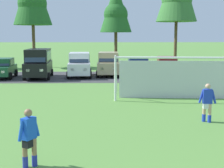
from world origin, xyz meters
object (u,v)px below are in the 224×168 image
at_px(soccer_goal, 180,77).
at_px(parked_car_slot_far_left, 2,68).
at_px(parked_car_slot_left, 39,63).
at_px(parked_car_slot_center_left, 80,64).
at_px(parked_car_slot_center_right, 138,67).
at_px(player_defender_far, 207,103).
at_px(parked_car_slot_center, 109,64).
at_px(parked_car_slot_right, 167,66).
at_px(player_midfield_center, 29,138).

height_order(soccer_goal, parked_car_slot_far_left, soccer_goal).
bearing_deg(parked_car_slot_left, parked_car_slot_center_left, 13.53).
bearing_deg(parked_car_slot_left, parked_car_slot_center_right, 6.06).
height_order(soccer_goal, player_defender_far, soccer_goal).
xyz_separation_m(soccer_goal, parked_car_slot_center_left, (-6.50, 10.82, -0.18)).
height_order(parked_car_slot_center_left, parked_car_slot_center, same).
bearing_deg(parked_car_slot_far_left, player_defender_far, -49.09).
relative_size(parked_car_slot_left, parked_car_slot_center_left, 1.05).
bearing_deg(parked_car_slot_center, soccer_goal, -71.50).
relative_size(parked_car_slot_center, parked_car_slot_center_right, 1.10).
xyz_separation_m(player_defender_far, parked_car_slot_center_left, (-6.47, 15.93, 0.29)).
relative_size(soccer_goal, parked_car_slot_left, 1.54).
height_order(parked_car_slot_far_left, parked_car_slot_right, same).
height_order(parked_car_slot_center, parked_car_slot_center_right, parked_car_slot_center).
bearing_deg(parked_car_slot_right, soccer_goal, -97.87).
height_order(parked_car_slot_center_right, parked_car_slot_right, same).
relative_size(soccer_goal, player_midfield_center, 4.61).
xyz_separation_m(parked_car_slot_center, parked_car_slot_right, (5.51, 0.28, -0.24)).
xyz_separation_m(player_midfield_center, parked_car_slot_far_left, (-6.72, 19.74, 0.05)).
height_order(parked_car_slot_left, parked_car_slot_center_left, parked_car_slot_left).
bearing_deg(parked_car_slot_center, player_defender_far, -77.03).
bearing_deg(soccer_goal, parked_car_slot_far_left, 142.65).
height_order(player_midfield_center, player_defender_far, same).
distance_m(soccer_goal, parked_car_slot_left, 14.13).
relative_size(parked_car_slot_far_left, parked_car_slot_center, 0.93).
relative_size(player_midfield_center, player_defender_far, 1.00).
height_order(parked_car_slot_far_left, parked_car_slot_center_right, same).
bearing_deg(parked_car_slot_far_left, parked_car_slot_center, 9.37).
xyz_separation_m(soccer_goal, parked_car_slot_center_right, (-1.21, 10.92, -0.42)).
relative_size(parked_car_slot_left, parked_car_slot_right, 1.14).
height_order(soccer_goal, parked_car_slot_center_right, soccer_goal).
distance_m(player_defender_far, parked_car_slot_center, 17.12).
distance_m(player_midfield_center, parked_car_slot_center, 21.43).
distance_m(parked_car_slot_center_right, parked_car_slot_right, 3.00).
xyz_separation_m(player_midfield_center, parked_car_slot_center_left, (-0.06, 20.52, 0.29)).
relative_size(soccer_goal, parked_car_slot_right, 1.75).
xyz_separation_m(parked_car_slot_far_left, parked_car_slot_right, (14.80, 1.81, 0.00)).
bearing_deg(player_midfield_center, parked_car_slot_far_left, 108.79).
bearing_deg(player_midfield_center, parked_car_slot_center, 83.11).
xyz_separation_m(parked_car_slot_far_left, parked_car_slot_center, (9.29, 1.53, 0.24)).
distance_m(parked_car_slot_far_left, parked_car_slot_right, 14.91).
distance_m(parked_car_slot_left, parked_car_slot_center, 6.33).
height_order(player_midfield_center, parked_car_slot_center_right, parked_car_slot_center_right).
distance_m(player_defender_far, parked_car_slot_center_left, 17.20).
distance_m(player_midfield_center, parked_car_slot_left, 20.00).
bearing_deg(parked_car_slot_right, parked_car_slot_center, -177.13).
relative_size(parked_car_slot_far_left, parked_car_slot_center_right, 1.02).
relative_size(player_defender_far, parked_car_slot_far_left, 0.38).
relative_size(parked_car_slot_center_left, parked_car_slot_center_right, 1.11).
bearing_deg(parked_car_slot_left, player_defender_far, -56.55).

